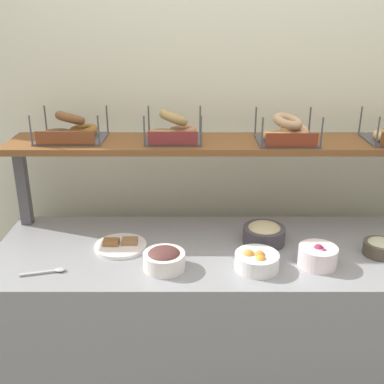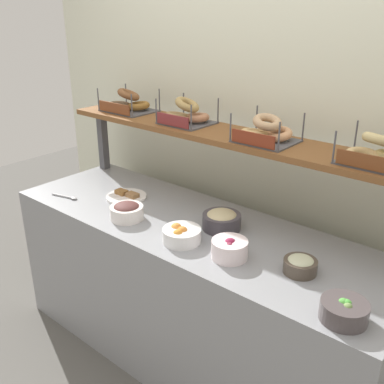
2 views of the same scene
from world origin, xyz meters
TOP-DOWN VIEW (x-y plane):
  - back_wall at (0.00, 0.55)m, footprint 3.36×0.06m
  - deli_counter at (0.00, 0.00)m, footprint 2.16×0.70m
  - shelf_riser_left at (-1.02, 0.27)m, footprint 0.05×0.05m
  - upper_shelf at (0.00, 0.27)m, footprint 2.12×0.32m
  - bowl_chocolate_spread at (-0.30, -0.17)m, footprint 0.18×0.18m
  - bowl_beet_salad at (0.34, -0.15)m, footprint 0.16×0.16m
  - bowl_hummus at (0.14, 0.06)m, footprint 0.19×0.19m
  - bowl_tuna_salad at (0.64, -0.05)m, footprint 0.14×0.14m
  - bowl_fruit_salad at (0.08, -0.18)m, footprint 0.18×0.18m
  - serving_plate_white at (-0.51, 0.01)m, footprint 0.24×0.24m
  - serving_spoon_near_plate at (-0.77, -0.21)m, footprint 0.18×0.06m
  - bagel_basket_cinnamon_raisin at (-0.76, 0.29)m, footprint 0.31×0.25m
  - bagel_basket_everything at (-0.28, 0.28)m, footprint 0.26×0.25m
  - bagel_basket_sesame at (0.25, 0.25)m, footprint 0.27×0.24m

SIDE VIEW (x-z plane):
  - deli_counter at x=0.00m, z-range 0.00..0.85m
  - serving_spoon_near_plate at x=-0.77m, z-range 0.85..0.86m
  - serving_plate_white at x=-0.51m, z-range 0.84..0.88m
  - bowl_tuna_salad at x=0.64m, z-range 0.85..0.92m
  - bowl_fruit_salad at x=0.08m, z-range 0.85..0.93m
  - bowl_chocolate_spread at x=-0.30m, z-range 0.85..0.94m
  - bowl_beet_salad at x=0.34m, z-range 0.85..0.94m
  - bowl_hummus at x=0.14m, z-range 0.85..0.95m
  - shelf_riser_left at x=-1.02m, z-range 0.85..1.25m
  - back_wall at x=0.00m, z-range 0.00..2.40m
  - upper_shelf at x=0.00m, z-range 1.25..1.28m
  - bagel_basket_cinnamon_raisin at x=-0.76m, z-range 1.25..1.40m
  - bagel_basket_sesame at x=0.25m, z-range 1.26..1.40m
  - bagel_basket_everything at x=-0.28m, z-range 1.25..1.41m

